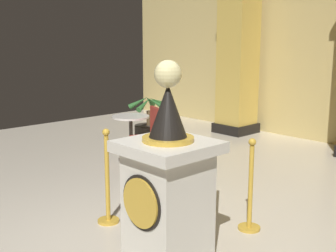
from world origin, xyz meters
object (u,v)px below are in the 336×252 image
pedestal_clock (168,187)px  potted_palm_left (149,133)px  stanchion_far (108,190)px  cafe_chair_red (150,132)px  stanchion_near (250,198)px  cafe_table (131,132)px

pedestal_clock → potted_palm_left: bearing=141.9°
stanchion_far → cafe_chair_red: 2.11m
pedestal_clock → stanchion_near: size_ratio=1.83×
cafe_table → cafe_chair_red: size_ratio=0.78×
cafe_table → pedestal_clock: bearing=-32.8°
cafe_chair_red → cafe_table: bearing=172.1°
stanchion_far → potted_palm_left: bearing=131.2°
stanchion_near → cafe_table: stanchion_near is taller
stanchion_far → cafe_table: 2.54m
potted_palm_left → stanchion_far: bearing=-48.8°
cafe_chair_red → stanchion_far: bearing=-53.6°
stanchion_near → cafe_chair_red: stanchion_near is taller
stanchion_far → cafe_chair_red: (-1.25, 1.69, 0.20)m
pedestal_clock → cafe_chair_red: 2.94m
stanchion_near → stanchion_far: (-1.18, -1.00, 0.03)m
cafe_chair_red → pedestal_clock: bearing=-37.6°
potted_palm_left → cafe_table: 0.68m
potted_palm_left → cafe_table: size_ratio=1.38×
stanchion_far → cafe_chair_red: size_ratio=1.11×
stanchion_near → potted_palm_left: (-3.26, 1.38, -0.02)m
cafe_table → cafe_chair_red: bearing=-7.9°
pedestal_clock → stanchion_far: pedestal_clock is taller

